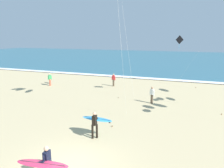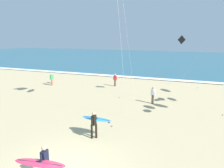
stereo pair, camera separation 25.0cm
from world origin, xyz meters
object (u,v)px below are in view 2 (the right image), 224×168
object	(u,v)px
surfer_trailing	(95,121)
bystander_white_top	(153,95)
surfer_lead	(42,162)
bystander_green_top	(52,79)
kite_diamond_charcoal_mid	(182,41)
bystander_red_top	(115,80)

from	to	relation	value
surfer_trailing	bystander_white_top	bearing A→B (deg)	75.15
surfer_lead	bystander_white_top	xyz separation A→B (m)	(2.29, 12.71, -0.24)
surfer_lead	bystander_green_top	world-z (taller)	surfer_lead
surfer_trailing	kite_diamond_charcoal_mid	world-z (taller)	kite_diamond_charcoal_mid
surfer_lead	bystander_red_top	xyz separation A→B (m)	(-3.39, 18.06, -0.24)
bystander_red_top	bystander_white_top	world-z (taller)	same
surfer_trailing	kite_diamond_charcoal_mid	distance (m)	18.10
bystander_white_top	kite_diamond_charcoal_mid	bearing A→B (deg)	78.95
bystander_green_top	bystander_white_top	xyz separation A→B (m)	(13.33, -2.88, 0.00)
bystander_green_top	bystander_red_top	bearing A→B (deg)	17.90
bystander_red_top	bystander_white_top	xyz separation A→B (m)	(5.68, -5.35, 0.00)
surfer_trailing	bystander_white_top	size ratio (longest dim) A/B	1.26
bystander_green_top	bystander_white_top	bearing A→B (deg)	-12.18
surfer_trailing	bystander_white_top	world-z (taller)	surfer_trailing
bystander_white_top	surfer_trailing	bearing A→B (deg)	-104.85
surfer_lead	surfer_trailing	bearing A→B (deg)	87.90
surfer_trailing	surfer_lead	bearing A→B (deg)	-92.10
kite_diamond_charcoal_mid	bystander_white_top	xyz separation A→B (m)	(-1.78, -9.13, -4.68)
surfer_trailing	bystander_red_top	distance (m)	13.80
surfer_trailing	bystander_white_top	xyz separation A→B (m)	(2.12, 7.98, -0.23)
kite_diamond_charcoal_mid	bystander_red_top	distance (m)	9.59
kite_diamond_charcoal_mid	bystander_white_top	distance (m)	10.41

